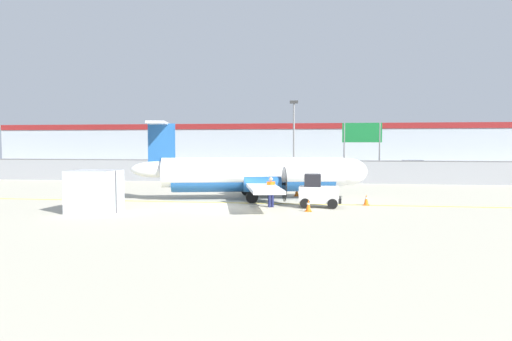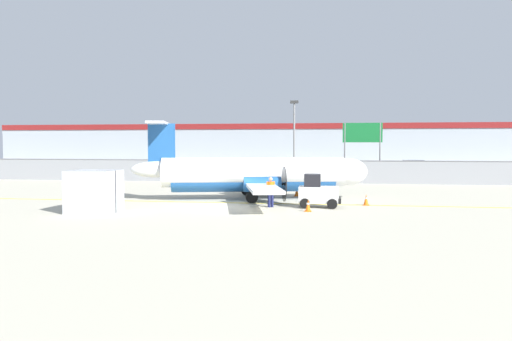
# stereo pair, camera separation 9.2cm
# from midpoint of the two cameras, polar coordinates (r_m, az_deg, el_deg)

# --- Properties ---
(ground_plane) EXTENTS (140.00, 140.00, 0.01)m
(ground_plane) POSITION_cam_midpoint_polar(r_m,az_deg,el_deg) (30.22, -2.20, -3.71)
(ground_plane) COLOR #B2AD99
(perimeter_fence) EXTENTS (98.00, 0.10, 2.10)m
(perimeter_fence) POSITION_cam_midpoint_polar(r_m,az_deg,el_deg) (45.88, 1.58, 0.00)
(perimeter_fence) COLOR gray
(perimeter_fence) RESTS_ON ground
(parking_lot_strip) EXTENTS (98.00, 17.00, 0.12)m
(parking_lot_strip) POSITION_cam_midpoint_polar(r_m,az_deg,el_deg) (57.35, 3.00, -0.44)
(parking_lot_strip) COLOR #38383A
(parking_lot_strip) RESTS_ON ground
(background_building) EXTENTS (91.00, 8.10, 6.50)m
(background_building) POSITION_cam_midpoint_polar(r_m,az_deg,el_deg) (75.66, 4.40, 2.83)
(background_building) COLOR #A8B2BC
(background_building) RESTS_ON ground
(commuter_airplane) EXTENTS (15.17, 15.92, 4.92)m
(commuter_airplane) POSITION_cam_midpoint_polar(r_m,az_deg,el_deg) (32.11, 0.31, -0.44)
(commuter_airplane) COLOR white
(commuter_airplane) RESTS_ON ground
(baggage_tug) EXTENTS (2.34, 1.40, 1.88)m
(baggage_tug) POSITION_cam_midpoint_polar(r_m,az_deg,el_deg) (28.18, 7.17, -2.48)
(baggage_tug) COLOR silver
(baggage_tug) RESTS_ON ground
(ground_crew_worker) EXTENTS (0.49, 0.48, 1.70)m
(ground_crew_worker) POSITION_cam_midpoint_polar(r_m,az_deg,el_deg) (28.07, 1.78, -2.28)
(ground_crew_worker) COLOR #191E4C
(ground_crew_worker) RESTS_ON ground
(cargo_container) EXTENTS (2.47, 2.08, 2.20)m
(cargo_container) POSITION_cam_midpoint_polar(r_m,az_deg,el_deg) (27.18, -17.94, -2.30)
(cargo_container) COLOR #B7BCC1
(cargo_container) RESTS_ON ground
(traffic_cone_near_left) EXTENTS (0.36, 0.36, 0.64)m
(traffic_cone_near_left) POSITION_cam_midpoint_polar(r_m,az_deg,el_deg) (29.67, 12.56, -3.31)
(traffic_cone_near_left) COLOR orange
(traffic_cone_near_left) RESTS_ON ground
(traffic_cone_near_right) EXTENTS (0.36, 0.36, 0.64)m
(traffic_cone_near_right) POSITION_cam_midpoint_polar(r_m,az_deg,el_deg) (35.15, -0.01, -2.25)
(traffic_cone_near_right) COLOR orange
(traffic_cone_near_right) RESTS_ON ground
(traffic_cone_far_left) EXTENTS (0.36, 0.36, 0.64)m
(traffic_cone_far_left) POSITION_cam_midpoint_polar(r_m,az_deg,el_deg) (34.07, 4.76, -2.43)
(traffic_cone_far_left) COLOR orange
(traffic_cone_far_left) RESTS_ON ground
(traffic_cone_far_right) EXTENTS (0.36, 0.36, 0.64)m
(traffic_cone_far_right) POSITION_cam_midpoint_polar(r_m,az_deg,el_deg) (26.48, 6.07, -4.02)
(traffic_cone_far_right) COLOR orange
(traffic_cone_far_right) RESTS_ON ground
(parked_car_0) EXTENTS (4.34, 2.30, 1.58)m
(parked_car_0) POSITION_cam_midpoint_polar(r_m,az_deg,el_deg) (57.03, -12.69, 0.31)
(parked_car_0) COLOR black
(parked_car_0) RESTS_ON parking_lot_strip
(parked_car_1) EXTENTS (4.30, 2.21, 1.58)m
(parked_car_1) POSITION_cam_midpoint_polar(r_m,az_deg,el_deg) (59.35, -6.34, 0.47)
(parked_car_1) COLOR black
(parked_car_1) RESTS_ON parking_lot_strip
(parked_car_2) EXTENTS (4.26, 2.13, 1.58)m
(parked_car_2) POSITION_cam_midpoint_polar(r_m,az_deg,el_deg) (54.82, -3.09, 0.27)
(parked_car_2) COLOR slate
(parked_car_2) RESTS_ON parking_lot_strip
(parked_car_3) EXTENTS (4.27, 2.15, 1.58)m
(parked_car_3) POSITION_cam_midpoint_polar(r_m,az_deg,el_deg) (60.07, 0.59, 0.52)
(parked_car_3) COLOR silver
(parked_car_3) RESTS_ON parking_lot_strip
(parked_car_4) EXTENTS (4.27, 2.14, 1.58)m
(parked_car_4) POSITION_cam_midpoint_polar(r_m,az_deg,el_deg) (58.06, 5.31, 0.42)
(parked_car_4) COLOR silver
(parked_car_4) RESTS_ON parking_lot_strip
(parked_car_5) EXTENTS (4.22, 2.04, 1.58)m
(parked_car_5) POSITION_cam_midpoint_polar(r_m,az_deg,el_deg) (58.40, 9.66, 0.40)
(parked_car_5) COLOR slate
(parked_car_5) RESTS_ON parking_lot_strip
(parked_car_6) EXTENTS (4.36, 2.36, 1.58)m
(parked_car_6) POSITION_cam_midpoint_polar(r_m,az_deg,el_deg) (52.96, 13.70, 0.09)
(parked_car_6) COLOR gray
(parked_car_6) RESTS_ON parking_lot_strip
(parked_car_7) EXTENTS (4.22, 2.05, 1.58)m
(parked_car_7) POSITION_cam_midpoint_polar(r_m,az_deg,el_deg) (60.11, 17.68, 0.37)
(parked_car_7) COLOR black
(parked_car_7) RESTS_ON parking_lot_strip
(apron_light_pole) EXTENTS (0.70, 0.30, 7.27)m
(apron_light_pole) POSITION_cam_midpoint_polar(r_m,az_deg,el_deg) (43.08, 4.45, 4.03)
(apron_light_pole) COLOR slate
(apron_light_pole) RESTS_ON ground
(highway_sign) EXTENTS (3.60, 0.14, 5.50)m
(highway_sign) POSITION_cam_midpoint_polar(r_m,az_deg,el_deg) (47.06, 12.12, 3.69)
(highway_sign) COLOR slate
(highway_sign) RESTS_ON ground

